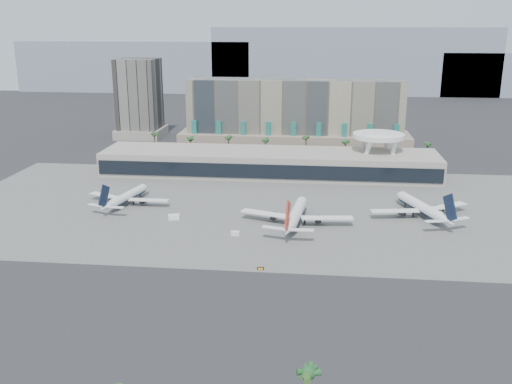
# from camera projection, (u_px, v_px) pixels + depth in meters

# --- Properties ---
(ground) EXTENTS (900.00, 900.00, 0.00)m
(ground) POSITION_uv_depth(u_px,v_px,m) (240.00, 259.00, 188.36)
(ground) COLOR #232326
(ground) RESTS_ON ground
(apron_pad) EXTENTS (260.00, 130.00, 0.06)m
(apron_pad) POSITION_uv_depth(u_px,v_px,m) (258.00, 207.00, 240.74)
(apron_pad) COLOR #5B5B59
(apron_pad) RESTS_ON ground
(mountain_ridge) EXTENTS (680.00, 60.00, 70.00)m
(mountain_ridge) POSITION_uv_depth(u_px,v_px,m) (322.00, 65.00, 624.65)
(mountain_ridge) COLOR gray
(mountain_ridge) RESTS_ON ground
(hotel) EXTENTS (140.00, 30.00, 42.00)m
(hotel) POSITION_uv_depth(u_px,v_px,m) (294.00, 121.00, 348.66)
(hotel) COLOR gray
(hotel) RESTS_ON ground
(office_tower) EXTENTS (30.00, 30.00, 52.00)m
(office_tower) POSITION_uv_depth(u_px,v_px,m) (140.00, 103.00, 382.09)
(office_tower) COLOR black
(office_tower) RESTS_ON ground
(terminal) EXTENTS (170.00, 32.50, 14.50)m
(terminal) POSITION_uv_depth(u_px,v_px,m) (269.00, 162.00, 291.13)
(terminal) COLOR #A89F94
(terminal) RESTS_ON ground
(saucer_structure) EXTENTS (26.00, 26.00, 21.89)m
(saucer_structure) POSITION_uv_depth(u_px,v_px,m) (378.00, 139.00, 287.92)
(saucer_structure) COLOR white
(saucer_structure) RESTS_ON ground
(palm_row) EXTENTS (157.80, 2.80, 13.10)m
(palm_row) POSITION_uv_depth(u_px,v_px,m) (287.00, 141.00, 322.76)
(palm_row) COLOR brown
(palm_row) RESTS_ON ground
(airliner_left) EXTENTS (37.07, 38.54, 13.47)m
(airliner_left) POSITION_uv_depth(u_px,v_px,m) (126.00, 197.00, 243.25)
(airliner_left) COLOR white
(airliner_left) RESTS_ON ground
(airliner_centre) EXTENTS (44.03, 45.54, 15.74)m
(airliner_centre) POSITION_uv_depth(u_px,v_px,m) (296.00, 215.00, 219.10)
(airliner_centre) COLOR white
(airliner_centre) RESTS_ON ground
(airliner_right) EXTENTS (40.55, 41.85, 15.19)m
(airliner_right) POSITION_uv_depth(u_px,v_px,m) (422.00, 208.00, 227.92)
(airliner_right) COLOR white
(airliner_right) RESTS_ON ground
(service_vehicle_a) EXTENTS (4.75, 3.27, 2.12)m
(service_vehicle_a) POSITION_uv_depth(u_px,v_px,m) (174.00, 217.00, 225.18)
(service_vehicle_a) COLOR white
(service_vehicle_a) RESTS_ON ground
(service_vehicle_b) EXTENTS (3.28, 2.09, 1.60)m
(service_vehicle_b) POSITION_uv_depth(u_px,v_px,m) (235.00, 233.00, 208.63)
(service_vehicle_b) COLOR white
(service_vehicle_b) RESTS_ON ground
(taxiway_sign) EXTENTS (2.19, 0.60, 0.99)m
(taxiway_sign) POSITION_uv_depth(u_px,v_px,m) (261.00, 269.00, 179.54)
(taxiway_sign) COLOR black
(taxiway_sign) RESTS_ON ground
(near_palm_b) EXTENTS (6.00, 6.00, 14.07)m
(near_palm_b) POSITION_uv_depth(u_px,v_px,m) (308.00, 380.00, 105.94)
(near_palm_b) COLOR brown
(near_palm_b) RESTS_ON ground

